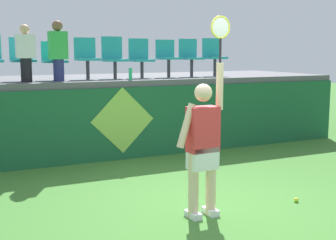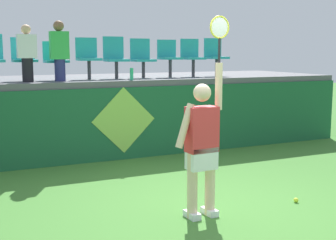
% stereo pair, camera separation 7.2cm
% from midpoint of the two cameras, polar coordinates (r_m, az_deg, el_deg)
% --- Properties ---
extents(ground_plane, '(40.00, 40.00, 0.00)m').
position_cam_midpoint_polar(ground_plane, '(6.33, 6.13, -10.71)').
color(ground_plane, '#3D752D').
extents(court_back_wall, '(10.18, 0.20, 1.39)m').
position_cam_midpoint_polar(court_back_wall, '(9.05, -4.51, -0.32)').
color(court_back_wall, '#195633').
rests_on(court_back_wall, ground_plane).
extents(spectator_platform, '(10.18, 2.95, 0.12)m').
position_cam_midpoint_polar(spectator_platform, '(10.31, -7.33, 4.94)').
color(spectator_platform, '#56565B').
rests_on(spectator_platform, court_back_wall).
extents(tennis_player, '(0.75, 0.28, 2.50)m').
position_cam_midpoint_polar(tennis_player, '(5.76, 4.57, -2.87)').
color(tennis_player, white).
rests_on(tennis_player, ground_plane).
extents(tennis_ball, '(0.07, 0.07, 0.07)m').
position_cam_midpoint_polar(tennis_ball, '(6.75, 15.77, -9.47)').
color(tennis_ball, '#D1E533').
rests_on(tennis_ball, ground_plane).
extents(water_bottle, '(0.07, 0.07, 0.24)m').
position_cam_midpoint_polar(water_bottle, '(9.11, -4.27, 5.66)').
color(water_bottle, '#26B272').
rests_on(water_bottle, spectator_platform).
extents(stadium_chair_1, '(0.44, 0.42, 0.82)m').
position_cam_midpoint_polar(stadium_chair_1, '(9.31, -17.09, 7.45)').
color(stadium_chair_1, '#38383D').
rests_on(stadium_chair_1, spectator_platform).
extents(stadium_chair_2, '(0.44, 0.42, 0.75)m').
position_cam_midpoint_polar(stadium_chair_2, '(9.40, -13.47, 7.38)').
color(stadium_chair_2, '#38383D').
rests_on(stadium_chair_2, spectator_platform).
extents(stadium_chair_3, '(0.44, 0.42, 0.84)m').
position_cam_midpoint_polar(stadium_chair_3, '(9.56, -9.62, 7.80)').
color(stadium_chair_3, '#38383D').
rests_on(stadium_chair_3, spectator_platform).
extents(stadium_chair_4, '(0.44, 0.42, 0.86)m').
position_cam_midpoint_polar(stadium_chair_4, '(9.73, -6.31, 7.86)').
color(stadium_chair_4, '#38383D').
rests_on(stadium_chair_4, spectator_platform).
extents(stadium_chair_5, '(0.44, 0.42, 0.83)m').
position_cam_midpoint_polar(stadium_chair_5, '(9.93, -3.02, 7.82)').
color(stadium_chair_5, '#38383D').
rests_on(stadium_chair_5, spectator_platform).
extents(stadium_chair_6, '(0.44, 0.42, 0.81)m').
position_cam_midpoint_polar(stadium_chair_6, '(10.18, 0.31, 7.92)').
color(stadium_chair_6, '#38383D').
rests_on(stadium_chair_6, spectator_platform).
extents(stadium_chair_7, '(0.44, 0.42, 0.84)m').
position_cam_midpoint_polar(stadium_chair_7, '(10.43, 3.14, 7.96)').
color(stadium_chair_7, '#38383D').
rests_on(stadium_chair_7, spectator_platform).
extents(stadium_chair_8, '(0.44, 0.42, 0.86)m').
position_cam_midpoint_polar(stadium_chair_8, '(10.73, 6.01, 8.00)').
color(stadium_chair_8, '#38383D').
rests_on(stadium_chair_8, spectator_platform).
extents(spectator_0, '(0.34, 0.20, 1.04)m').
position_cam_midpoint_polar(spectator_0, '(8.90, -16.75, 7.96)').
color(spectator_0, black).
rests_on(spectator_0, spectator_platform).
extents(spectator_1, '(0.34, 0.20, 1.13)m').
position_cam_midpoint_polar(spectator_1, '(9.02, -13.00, 8.43)').
color(spectator_1, navy).
rests_on(spectator_1, spectator_platform).
extents(wall_signage_mount, '(1.27, 0.01, 1.40)m').
position_cam_midpoint_polar(wall_signage_mount, '(9.03, -5.17, -4.84)').
color(wall_signage_mount, '#195633').
rests_on(wall_signage_mount, ground_plane).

